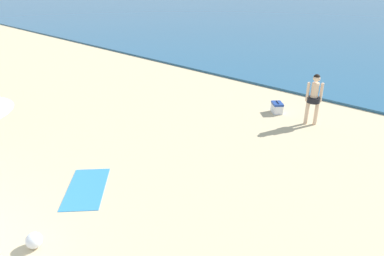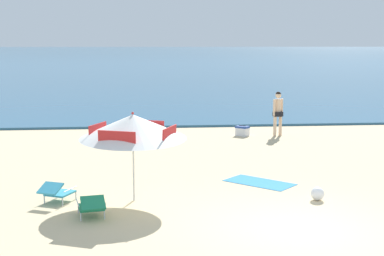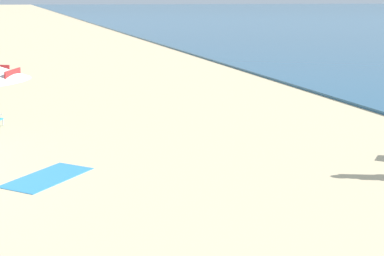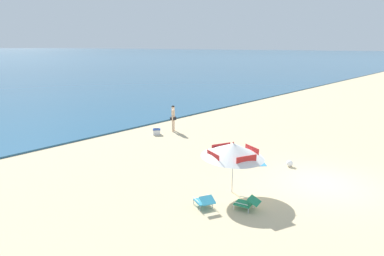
{
  "view_description": "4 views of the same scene",
  "coord_description": "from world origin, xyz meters",
  "px_view_note": "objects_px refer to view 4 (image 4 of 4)",
  "views": [
    {
      "loc": [
        6.83,
        0.11,
        4.96
      ],
      "look_at": [
        0.49,
        7.18,
        0.63
      ],
      "focal_mm": 32.87,
      "sensor_mm": 36.0,
      "label": 1
    },
    {
      "loc": [
        -3.17,
        -10.34,
        3.65
      ],
      "look_at": [
        -1.4,
        7.73,
        0.9
      ],
      "focal_mm": 51.75,
      "sensor_mm": 36.0,
      "label": 2
    },
    {
      "loc": [
        10.93,
        3.4,
        3.41
      ],
      "look_at": [
        0.21,
        6.69,
        0.84
      ],
      "focal_mm": 52.64,
      "sensor_mm": 36.0,
      "label": 3
    },
    {
      "loc": [
        -13.94,
        -4.75,
        5.73
      ],
      "look_at": [
        -0.62,
        6.86,
        1.46
      ],
      "focal_mm": 31.94,
      "sensor_mm": 36.0,
      "label": 4
    }
  ],
  "objects_px": {
    "beach_towel": "(247,164)",
    "beach_umbrella_striped_main": "(233,150)",
    "lounge_chair_under_umbrella": "(204,201)",
    "beach_ball": "(290,163)",
    "lounge_chair_beside_umbrella": "(247,203)",
    "cooler_box": "(157,132)",
    "person_standing_near_shore": "(173,116)"
  },
  "relations": [
    {
      "from": "person_standing_near_shore",
      "to": "beach_towel",
      "type": "relative_size",
      "value": 0.99
    },
    {
      "from": "beach_umbrella_striped_main",
      "to": "lounge_chair_beside_umbrella",
      "type": "bearing_deg",
      "value": -124.99
    },
    {
      "from": "lounge_chair_beside_umbrella",
      "to": "person_standing_near_shore",
      "type": "height_order",
      "value": "person_standing_near_shore"
    },
    {
      "from": "lounge_chair_beside_umbrella",
      "to": "cooler_box",
      "type": "relative_size",
      "value": 1.62
    },
    {
      "from": "lounge_chair_beside_umbrella",
      "to": "beach_towel",
      "type": "xyz_separation_m",
      "value": [
        4.21,
        2.64,
        -0.27
      ]
    },
    {
      "from": "lounge_chair_beside_umbrella",
      "to": "person_standing_near_shore",
      "type": "bearing_deg",
      "value": 56.81
    },
    {
      "from": "beach_umbrella_striped_main",
      "to": "lounge_chair_beside_umbrella",
      "type": "height_order",
      "value": "beach_umbrella_striped_main"
    },
    {
      "from": "cooler_box",
      "to": "person_standing_near_shore",
      "type": "bearing_deg",
      "value": -6.9
    },
    {
      "from": "beach_ball",
      "to": "beach_umbrella_striped_main",
      "type": "bearing_deg",
      "value": 174.67
    },
    {
      "from": "lounge_chair_beside_umbrella",
      "to": "beach_ball",
      "type": "bearing_deg",
      "value": 9.35
    },
    {
      "from": "beach_ball",
      "to": "beach_towel",
      "type": "bearing_deg",
      "value": 119.22
    },
    {
      "from": "lounge_chair_under_umbrella",
      "to": "cooler_box",
      "type": "relative_size",
      "value": 1.7
    },
    {
      "from": "lounge_chair_under_umbrella",
      "to": "beach_towel",
      "type": "height_order",
      "value": "lounge_chair_under_umbrella"
    },
    {
      "from": "lounge_chair_under_umbrella",
      "to": "beach_ball",
      "type": "xyz_separation_m",
      "value": [
        6.11,
        -0.38,
        -0.11
      ]
    },
    {
      "from": "lounge_chair_under_umbrella",
      "to": "cooler_box",
      "type": "bearing_deg",
      "value": 55.95
    },
    {
      "from": "beach_umbrella_striped_main",
      "to": "lounge_chair_under_umbrella",
      "type": "relative_size",
      "value": 2.51
    },
    {
      "from": "lounge_chair_under_umbrella",
      "to": "lounge_chair_beside_umbrella",
      "type": "bearing_deg",
      "value": -53.92
    },
    {
      "from": "beach_umbrella_striped_main",
      "to": "lounge_chair_under_umbrella",
      "type": "height_order",
      "value": "beach_umbrella_striped_main"
    },
    {
      "from": "cooler_box",
      "to": "beach_umbrella_striped_main",
      "type": "bearing_deg",
      "value": -115.6
    },
    {
      "from": "beach_umbrella_striped_main",
      "to": "beach_towel",
      "type": "xyz_separation_m",
      "value": [
        3.33,
        1.38,
        -1.76
      ]
    },
    {
      "from": "lounge_chair_under_umbrella",
      "to": "lounge_chair_beside_umbrella",
      "type": "xyz_separation_m",
      "value": [
        0.9,
        -1.24,
        -0.0
      ]
    },
    {
      "from": "lounge_chair_under_umbrella",
      "to": "lounge_chair_beside_umbrella",
      "type": "distance_m",
      "value": 1.53
    },
    {
      "from": "cooler_box",
      "to": "beach_towel",
      "type": "height_order",
      "value": "cooler_box"
    },
    {
      "from": "lounge_chair_under_umbrella",
      "to": "beach_ball",
      "type": "bearing_deg",
      "value": -3.55
    },
    {
      "from": "lounge_chair_beside_umbrella",
      "to": "beach_ball",
      "type": "distance_m",
      "value": 5.28
    },
    {
      "from": "person_standing_near_shore",
      "to": "cooler_box",
      "type": "distance_m",
      "value": 1.64
    },
    {
      "from": "beach_umbrella_striped_main",
      "to": "cooler_box",
      "type": "height_order",
      "value": "beach_umbrella_striped_main"
    },
    {
      "from": "cooler_box",
      "to": "lounge_chair_under_umbrella",
      "type": "bearing_deg",
      "value": -124.05
    },
    {
      "from": "beach_towel",
      "to": "person_standing_near_shore",
      "type": "bearing_deg",
      "value": 72.25
    },
    {
      "from": "beach_towel",
      "to": "beach_umbrella_striped_main",
      "type": "bearing_deg",
      "value": -157.49
    },
    {
      "from": "beach_umbrella_striped_main",
      "to": "beach_towel",
      "type": "height_order",
      "value": "beach_umbrella_striped_main"
    },
    {
      "from": "person_standing_near_shore",
      "to": "beach_ball",
      "type": "height_order",
      "value": "person_standing_near_shore"
    }
  ]
}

